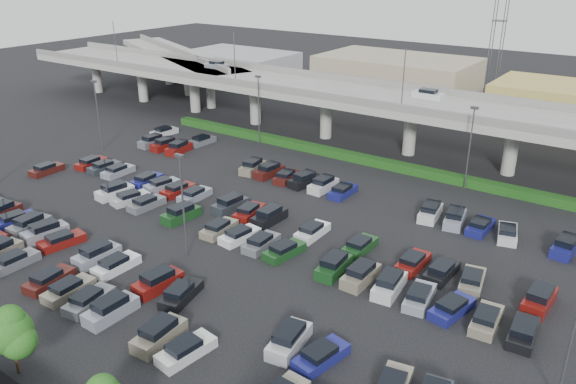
{
  "coord_description": "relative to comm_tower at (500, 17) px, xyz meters",
  "views": [
    {
      "loc": [
        34.9,
        -40.97,
        26.53
      ],
      "look_at": [
        1.56,
        6.61,
        2.0
      ],
      "focal_mm": 35.0,
      "sensor_mm": 36.0,
      "label": 1
    }
  ],
  "objects": [
    {
      "name": "overpass",
      "position": [
        -4.22,
        -41.97,
        -8.64
      ],
      "size": [
        150.0,
        13.0,
        15.8
      ],
      "color": "gray",
      "rests_on": "ground"
    },
    {
      "name": "on_ramp",
      "position": [
        -56.1,
        -30.95,
        -8.76
      ],
      "size": [
        50.93,
        30.13,
        8.8
      ],
      "color": "gray",
      "rests_on": "ground"
    },
    {
      "name": "light_poles",
      "position": [
        -8.12,
        -72.0,
        -9.37
      ],
      "size": [
        66.9,
        48.38,
        10.3
      ],
      "color": "#46464B",
      "rests_on": "ground"
    },
    {
      "name": "ground",
      "position": [
        -4.0,
        -74.0,
        -15.61
      ],
      "size": [
        280.0,
        280.0,
        0.0
      ],
      "primitive_type": "plane",
      "color": "black"
    },
    {
      "name": "comm_tower",
      "position": [
        0.0,
        0.0,
        0.0
      ],
      "size": [
        2.4,
        2.4,
        30.0
      ],
      "color": "#46464B",
      "rests_on": "ground"
    },
    {
      "name": "distant_buildings",
      "position": [
        8.38,
        -12.19,
        -11.87
      ],
      "size": [
        138.0,
        24.0,
        9.0
      ],
      "color": "gray",
      "rests_on": "ground"
    },
    {
      "name": "parked_cars",
      "position": [
        -4.47,
        -77.84,
        -14.99
      ],
      "size": [
        62.9,
        41.61,
        1.67
      ],
      "color": "white",
      "rests_on": "ground"
    },
    {
      "name": "hedge",
      "position": [
        -4.0,
        -49.0,
        -15.06
      ],
      "size": [
        66.0,
        1.6,
        1.1
      ],
      "primitive_type": "cube",
      "color": "#113A10",
      "rests_on": "ground"
    }
  ]
}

